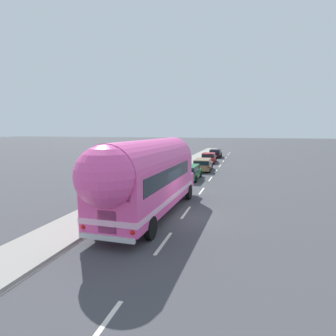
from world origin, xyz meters
TOP-DOWN VIEW (x-y plane):
  - ground_plane at (0.00, 0.00)m, footprint 300.00×300.00m
  - lane_markings at (-2.41, 12.80)m, footprint 3.55×80.00m
  - sidewalk_slab at (-4.67, 10.00)m, footprint 2.49×90.00m
  - painted_bus at (-1.74, -0.77)m, footprint 2.83×11.83m
  - car_lead at (-1.91, 11.17)m, footprint 1.92×4.31m
  - car_second at (-1.49, 17.20)m, footprint 2.08×4.66m
  - car_third at (-1.88, 25.47)m, footprint 2.07×4.84m
  - car_fourth at (-1.74, 33.25)m, footprint 1.97×4.28m

SIDE VIEW (x-z plane):
  - ground_plane at x=0.00m, z-range 0.00..0.00m
  - lane_markings at x=-2.41m, z-range 0.00..0.01m
  - sidewalk_slab at x=-4.67m, z-range 0.00..0.15m
  - car_third at x=-1.88m, z-range 0.06..1.43m
  - car_fourth at x=-1.74m, z-range 0.11..1.48m
  - car_lead at x=-1.91m, z-range 0.11..1.48m
  - car_second at x=-1.49m, z-range 0.11..1.48m
  - painted_bus at x=-1.74m, z-range 0.24..4.37m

